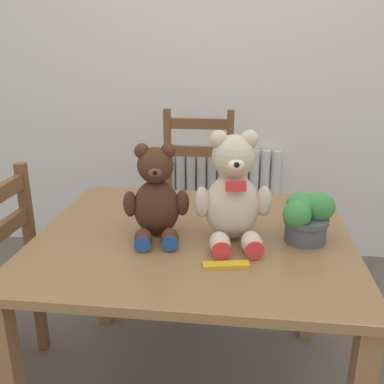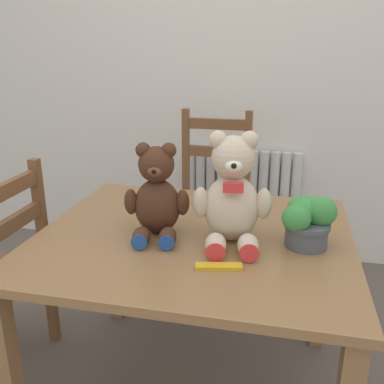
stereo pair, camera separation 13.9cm
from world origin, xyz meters
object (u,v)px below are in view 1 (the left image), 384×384
Objects in this scene: wooden_chair_behind at (195,206)px; teddy_bear_left at (156,197)px; potted_plant at (306,217)px; teddy_bear_right at (233,195)px; chocolate_bar at (226,265)px.

teddy_bear_left is (-0.03, -0.92, 0.37)m from wooden_chair_behind.
teddy_bear_left reaches higher than wooden_chair_behind.
wooden_chair_behind is 5.72× the size of potted_plant.
teddy_bear_left is at bearing 87.90° from wooden_chair_behind.
teddy_bear_right is at bearing 169.21° from teddy_bear_left.
wooden_chair_behind is 1.07m from potted_plant.
potted_plant is at bearing 174.38° from teddy_bear_right.
wooden_chair_behind is 1.03m from teddy_bear_right.
teddy_bear_right is (0.23, -0.92, 0.40)m from wooden_chair_behind.
chocolate_bar is (-0.26, -0.22, -0.08)m from potted_plant.
potted_plant is at bearing 40.14° from chocolate_bar.
teddy_bear_left is at bearing 141.28° from chocolate_bar.
wooden_chair_behind is at bearing 101.28° from chocolate_bar.
chocolate_bar is at bearing 101.28° from wooden_chair_behind.
teddy_bear_left is at bearing -9.54° from teddy_bear_right.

